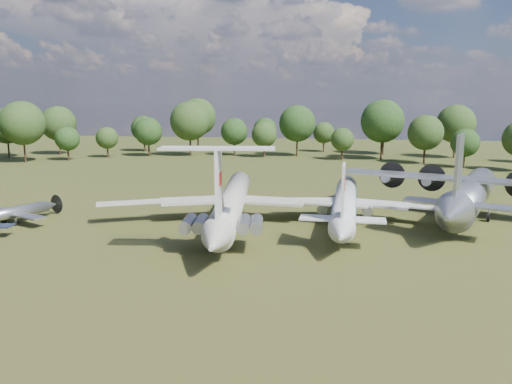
% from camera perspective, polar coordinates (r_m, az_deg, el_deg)
% --- Properties ---
extents(ground, '(300.00, 300.00, 0.00)m').
position_cam_1_polar(ground, '(62.97, -8.16, -4.02)').
color(ground, '#263F15').
rests_on(ground, ground).
extents(il62_airliner, '(40.45, 49.35, 4.42)m').
position_cam_1_polar(il62_airliner, '(63.75, -2.78, -1.71)').
color(il62_airliner, beige).
rests_on(il62_airliner, ground).
extents(tu104_jet, '(30.46, 40.01, 3.92)m').
position_cam_1_polar(tu104_jet, '(65.97, 10.12, -1.66)').
color(tu104_jet, silver).
rests_on(tu104_jet, ground).
extents(an12_transport, '(46.88, 49.38, 5.22)m').
position_cam_1_polar(an12_transport, '(72.76, 23.26, -0.71)').
color(an12_transport, '#95979C').
rests_on(an12_transport, ground).
extents(small_prop_northwest, '(16.01, 18.08, 2.19)m').
position_cam_1_polar(small_prop_northwest, '(71.12, -26.15, -2.42)').
color(small_prop_northwest, '#A6A9AE').
rests_on(small_prop_northwest, ground).
extents(person_on_il62, '(0.72, 0.56, 1.74)m').
position_cam_1_polar(person_on_il62, '(51.06, -3.96, -1.24)').
color(person_on_il62, '#916F49').
rests_on(person_on_il62, il62_airliner).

